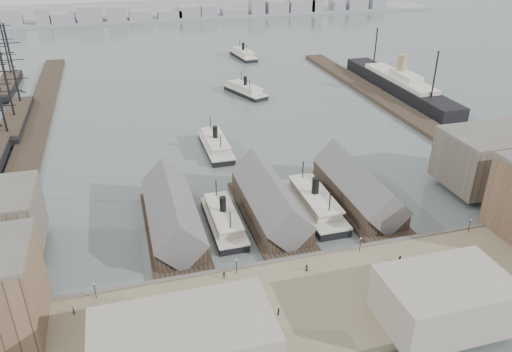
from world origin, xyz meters
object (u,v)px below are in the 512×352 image
object	(u,v)px
ocean_steamer	(399,84)
horse_cart_right	(451,287)
horse_cart_left	(137,315)
horse_cart_center	(248,304)
ferry_docked_west	(223,219)

from	to	relation	value
ocean_steamer	horse_cart_right	world-z (taller)	ocean_steamer
horse_cart_left	horse_cart_right	world-z (taller)	horse_cart_left
horse_cart_right	ocean_steamer	bearing A→B (deg)	-25.88
ocean_steamer	horse_cart_center	xyz separation A→B (m)	(-107.44, -125.46, -1.00)
horse_cart_left	horse_cart_right	distance (m)	65.13
ocean_steamer	horse_cart_left	xyz separation A→B (m)	(-129.23, -122.64, -0.95)
horse_cart_left	horse_cart_right	bearing A→B (deg)	-102.47
ferry_docked_west	horse_cart_left	xyz separation A→B (m)	(-24.23, -30.90, 0.64)
ferry_docked_west	ocean_steamer	xyz separation A→B (m)	(105.00, 91.74, 1.58)
horse_cart_right	horse_cart_center	bearing A→B (deg)	81.06
horse_cart_left	horse_cart_center	size ratio (longest dim) A/B	0.96
horse_cart_center	horse_cart_right	world-z (taller)	horse_cart_right
horse_cart_left	horse_cart_right	xyz separation A→B (m)	(64.40, -9.68, -0.01)
ocean_steamer	ferry_docked_west	bearing A→B (deg)	-138.86
ferry_docked_west	horse_cart_left	distance (m)	39.27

